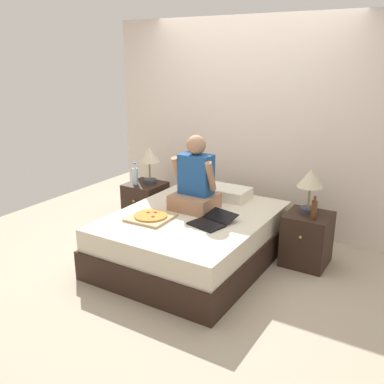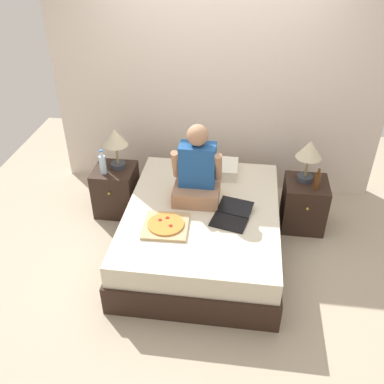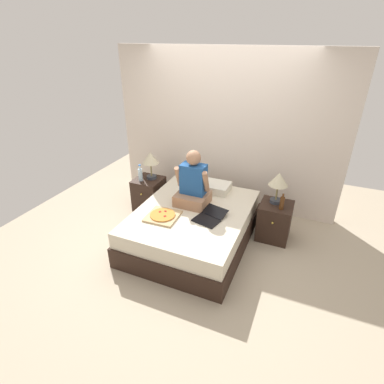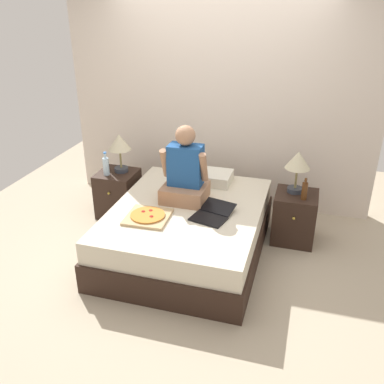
{
  "view_description": "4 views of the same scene",
  "coord_description": "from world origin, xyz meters",
  "px_view_note": "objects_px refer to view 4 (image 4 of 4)",
  "views": [
    {
      "loc": [
        2.12,
        -3.48,
        2.06
      ],
      "look_at": [
        0.1,
        -0.17,
        0.82
      ],
      "focal_mm": 40.0,
      "sensor_mm": 36.0,
      "label": 1
    },
    {
      "loc": [
        0.33,
        -3.26,
        2.94
      ],
      "look_at": [
        -0.07,
        -0.2,
        0.83
      ],
      "focal_mm": 40.0,
      "sensor_mm": 36.0,
      "label": 2
    },
    {
      "loc": [
        1.36,
        -3.2,
        2.63
      ],
      "look_at": [
        -0.0,
        -0.03,
        0.8
      ],
      "focal_mm": 28.0,
      "sensor_mm": 36.0,
      "label": 3
    },
    {
      "loc": [
        1.11,
        -3.6,
        2.48
      ],
      "look_at": [
        0.07,
        -0.08,
        0.73
      ],
      "focal_mm": 40.0,
      "sensor_mm": 36.0,
      "label": 4
    }
  ],
  "objects_px": {
    "lamp_on_left_nightstand": "(120,145)",
    "nightstand_right": "(294,217)",
    "beer_bottle": "(305,191)",
    "lamp_on_right_nightstand": "(298,163)",
    "bed": "(187,230)",
    "laptop": "(212,215)",
    "person_seated": "(185,173)",
    "pizza_box": "(148,216)",
    "water_bottle": "(106,166)",
    "nightstand_left": "(118,193)"
  },
  "relations": [
    {
      "from": "water_bottle",
      "to": "person_seated",
      "type": "relative_size",
      "value": 0.35
    },
    {
      "from": "laptop",
      "to": "pizza_box",
      "type": "distance_m",
      "value": 0.61
    },
    {
      "from": "bed",
      "to": "lamp_on_right_nightstand",
      "type": "xyz_separation_m",
      "value": [
        1.0,
        0.6,
        0.62
      ]
    },
    {
      "from": "nightstand_right",
      "to": "pizza_box",
      "type": "relative_size",
      "value": 1.3
    },
    {
      "from": "nightstand_right",
      "to": "pizza_box",
      "type": "bearing_deg",
      "value": -146.75
    },
    {
      "from": "lamp_on_left_nightstand",
      "to": "nightstand_right",
      "type": "bearing_deg",
      "value": -1.42
    },
    {
      "from": "beer_bottle",
      "to": "laptop",
      "type": "distance_m",
      "value": 1.01
    },
    {
      "from": "water_bottle",
      "to": "lamp_on_left_nightstand",
      "type": "bearing_deg",
      "value": 49.4
    },
    {
      "from": "lamp_on_right_nightstand",
      "to": "person_seated",
      "type": "distance_m",
      "value": 1.16
    },
    {
      "from": "nightstand_left",
      "to": "beer_bottle",
      "type": "relative_size",
      "value": 2.36
    },
    {
      "from": "laptop",
      "to": "beer_bottle",
      "type": "bearing_deg",
      "value": 34.87
    },
    {
      "from": "bed",
      "to": "nightstand_right",
      "type": "height_order",
      "value": "nightstand_right"
    },
    {
      "from": "lamp_on_left_nightstand",
      "to": "nightstand_left",
      "type": "bearing_deg",
      "value": -128.63
    },
    {
      "from": "nightstand_left",
      "to": "person_seated",
      "type": "bearing_deg",
      "value": -21.57
    },
    {
      "from": "nightstand_right",
      "to": "pizza_box",
      "type": "distance_m",
      "value": 1.61
    },
    {
      "from": "bed",
      "to": "water_bottle",
      "type": "distance_m",
      "value": 1.27
    },
    {
      "from": "beer_bottle",
      "to": "bed",
      "type": "bearing_deg",
      "value": -157.76
    },
    {
      "from": "water_bottle",
      "to": "pizza_box",
      "type": "bearing_deg",
      "value": -43.69
    },
    {
      "from": "bed",
      "to": "lamp_on_left_nightstand",
      "type": "height_order",
      "value": "lamp_on_left_nightstand"
    },
    {
      "from": "lamp_on_left_nightstand",
      "to": "water_bottle",
      "type": "relative_size",
      "value": 1.63
    },
    {
      "from": "water_bottle",
      "to": "nightstand_right",
      "type": "distance_m",
      "value": 2.18
    },
    {
      "from": "lamp_on_left_nightstand",
      "to": "beer_bottle",
      "type": "height_order",
      "value": "lamp_on_left_nightstand"
    },
    {
      "from": "lamp_on_right_nightstand",
      "to": "beer_bottle",
      "type": "height_order",
      "value": "lamp_on_right_nightstand"
    },
    {
      "from": "nightstand_right",
      "to": "beer_bottle",
      "type": "xyz_separation_m",
      "value": [
        0.07,
        -0.1,
        0.37
      ]
    },
    {
      "from": "beer_bottle",
      "to": "person_seated",
      "type": "xyz_separation_m",
      "value": [
        -1.17,
        -0.28,
        0.16
      ]
    },
    {
      "from": "lamp_on_left_nightstand",
      "to": "person_seated",
      "type": "distance_m",
      "value": 1.01
    },
    {
      "from": "lamp_on_right_nightstand",
      "to": "beer_bottle",
      "type": "bearing_deg",
      "value": -56.31
    },
    {
      "from": "bed",
      "to": "beer_bottle",
      "type": "xyz_separation_m",
      "value": [
        1.1,
        0.45,
        0.39
      ]
    },
    {
      "from": "water_bottle",
      "to": "laptop",
      "type": "distance_m",
      "value": 1.51
    },
    {
      "from": "person_seated",
      "to": "nightstand_right",
      "type": "bearing_deg",
      "value": 18.92
    },
    {
      "from": "lamp_on_right_nightstand",
      "to": "beer_bottle",
      "type": "distance_m",
      "value": 0.29
    },
    {
      "from": "lamp_on_left_nightstand",
      "to": "pizza_box",
      "type": "height_order",
      "value": "lamp_on_left_nightstand"
    },
    {
      "from": "water_bottle",
      "to": "person_seated",
      "type": "distance_m",
      "value": 1.09
    },
    {
      "from": "lamp_on_right_nightstand",
      "to": "water_bottle",
      "type": "bearing_deg",
      "value": -176.2
    },
    {
      "from": "beer_bottle",
      "to": "pizza_box",
      "type": "distance_m",
      "value": 1.6
    },
    {
      "from": "lamp_on_left_nightstand",
      "to": "lamp_on_right_nightstand",
      "type": "distance_m",
      "value": 1.99
    },
    {
      "from": "bed",
      "to": "laptop",
      "type": "xyz_separation_m",
      "value": [
        0.28,
        -0.12,
        0.28
      ]
    },
    {
      "from": "nightstand_right",
      "to": "lamp_on_right_nightstand",
      "type": "relative_size",
      "value": 1.2
    },
    {
      "from": "lamp_on_left_nightstand",
      "to": "lamp_on_right_nightstand",
      "type": "relative_size",
      "value": 1.0
    },
    {
      "from": "nightstand_left",
      "to": "nightstand_right",
      "type": "relative_size",
      "value": 1.0
    },
    {
      "from": "nightstand_left",
      "to": "lamp_on_right_nightstand",
      "type": "xyz_separation_m",
      "value": [
        2.03,
        0.05,
        0.6
      ]
    },
    {
      "from": "bed",
      "to": "beer_bottle",
      "type": "bearing_deg",
      "value": 22.24
    },
    {
      "from": "nightstand_right",
      "to": "bed",
      "type": "bearing_deg",
      "value": -151.91
    },
    {
      "from": "water_bottle",
      "to": "person_seated",
      "type": "height_order",
      "value": "person_seated"
    },
    {
      "from": "person_seated",
      "to": "laptop",
      "type": "xyz_separation_m",
      "value": [
        0.35,
        -0.29,
        -0.27
      ]
    },
    {
      "from": "bed",
      "to": "nightstand_right",
      "type": "xyz_separation_m",
      "value": [
        1.03,
        0.55,
        0.02
      ]
    },
    {
      "from": "nightstand_right",
      "to": "lamp_on_right_nightstand",
      "type": "distance_m",
      "value": 0.6
    },
    {
      "from": "lamp_on_left_nightstand",
      "to": "water_bottle",
      "type": "bearing_deg",
      "value": -130.6
    },
    {
      "from": "water_bottle",
      "to": "beer_bottle",
      "type": "bearing_deg",
      "value": -0.26
    },
    {
      "from": "lamp_on_right_nightstand",
      "to": "person_seated",
      "type": "bearing_deg",
      "value": -158.25
    }
  ]
}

